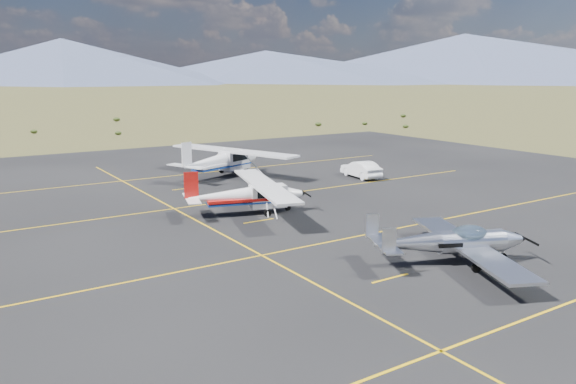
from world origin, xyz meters
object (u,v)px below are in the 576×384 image
object	(u,v)px
aircraft_cessna	(247,194)
aircraft_plain	(222,160)
aircraft_low_wing	(453,242)
sedan	(361,169)

from	to	relation	value
aircraft_cessna	aircraft_plain	xyz separation A→B (m)	(4.29, 12.12, 0.21)
aircraft_low_wing	sedan	size ratio (longest dim) A/B	2.27
aircraft_plain	sedan	xyz separation A→B (m)	(9.33, -6.48, -0.73)
aircraft_cessna	aircraft_plain	distance (m)	12.85
aircraft_plain	aircraft_cessna	bearing A→B (deg)	-130.10
aircraft_plain	aircraft_low_wing	bearing A→B (deg)	-112.69
aircraft_plain	sedan	world-z (taller)	aircraft_plain
aircraft_low_wing	sedan	distance (m)	21.20
aircraft_low_wing	aircraft_plain	xyz separation A→B (m)	(0.91, 25.04, 0.42)
aircraft_low_wing	aircraft_plain	bearing A→B (deg)	112.01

